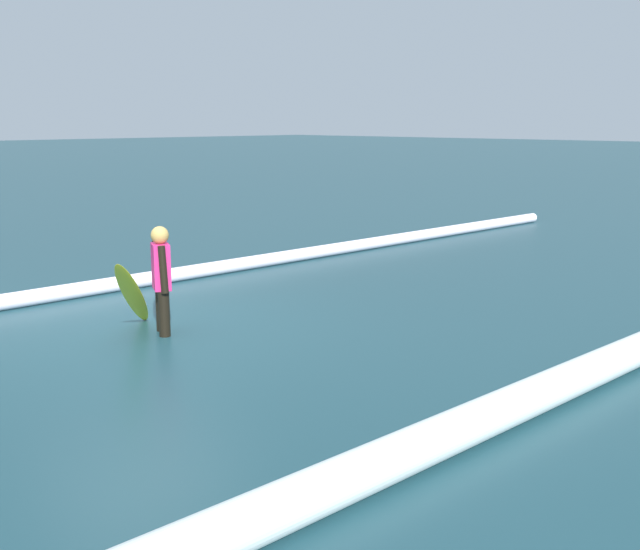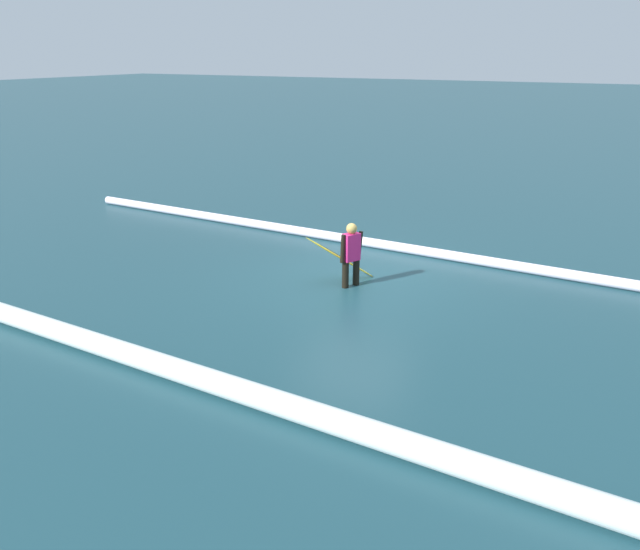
{
  "view_description": "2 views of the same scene",
  "coord_description": "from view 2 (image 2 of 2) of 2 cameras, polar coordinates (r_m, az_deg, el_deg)",
  "views": [
    {
      "loc": [
        5.31,
        8.44,
        2.62
      ],
      "look_at": [
        -0.42,
        2.85,
        1.03
      ],
      "focal_mm": 44.03,
      "sensor_mm": 36.0,
      "label": 1
    },
    {
      "loc": [
        -4.88,
        10.99,
        4.59
      ],
      "look_at": [
        -0.26,
        2.13,
        0.84
      ],
      "focal_mm": 33.65,
      "sensor_mm": 36.0,
      "label": 2
    }
  ],
  "objects": [
    {
      "name": "surfboard",
      "position": [
        12.55,
        1.97,
        1.66
      ],
      "size": [
        1.23,
        1.29,
        1.08
      ],
      "color": "yellow",
      "rests_on": "ground_plane"
    },
    {
      "name": "wave_crest_foreground",
      "position": [
        14.21,
        12.93,
        1.71
      ],
      "size": [
        22.83,
        0.97,
        0.23
      ],
      "primitive_type": "cylinder",
      "rotation": [
        0.0,
        1.57,
        -0.03
      ],
      "color": "white",
      "rests_on": "ground_plane"
    },
    {
      "name": "wave_crest_midground",
      "position": [
        9.11,
        -12.87,
        -8.99
      ],
      "size": [
        17.26,
        0.99,
        0.35
      ],
      "primitive_type": "cylinder",
      "rotation": [
        0.0,
        1.57,
        -0.04
      ],
      "color": "white",
      "rests_on": "ground_plane"
    },
    {
      "name": "surfer",
      "position": [
        12.21,
        2.98,
        2.21
      ],
      "size": [
        0.33,
        0.55,
        1.35
      ],
      "rotation": [
        0.0,
        0.0,
        4.23
      ],
      "color": "black",
      "rests_on": "ground_plane"
    },
    {
      "name": "ground_plane",
      "position": [
        12.87,
        3.37,
        -0.33
      ],
      "size": [
        179.25,
        179.25,
        0.0
      ],
      "primitive_type": "plane",
      "color": "#1C414B"
    }
  ]
}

